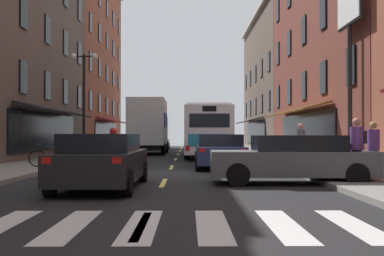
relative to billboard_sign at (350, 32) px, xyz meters
name	(u,v)px	position (x,y,z in m)	size (l,w,h in m)	color
ground_plane	(169,174)	(-7.05, -1.24, -5.47)	(34.80, 80.00, 0.10)	black
lane_centre_dashes	(168,173)	(-7.05, -1.49, -5.42)	(0.14, 73.90, 0.01)	#DBCC4C
crosswalk_near	(142,225)	(-7.05, -11.24, -5.42)	(7.10, 2.80, 0.01)	silver
sidewalk_left	(6,171)	(-12.95, -1.24, -5.35)	(3.00, 80.00, 0.14)	gray
sidewalk_right	(330,171)	(-1.15, -1.24, -5.35)	(3.00, 80.00, 0.14)	gray
billboard_sign	(350,32)	(0.00, 0.00, 0.00)	(0.40, 2.65, 7.02)	black
transit_bus	(206,131)	(-5.21, 11.29, -3.81)	(2.73, 11.50, 3.06)	white
box_truck	(149,126)	(-9.11, 15.18, -3.46)	(2.50, 7.25, 3.79)	black
sedan_near	(293,159)	(-3.34, -4.99, -4.71)	(4.63, 2.07, 1.38)	#515154
sedan_mid	(219,151)	(-5.04, 1.20, -4.71)	(2.05, 4.80, 1.40)	navy
sedan_far	(102,161)	(-8.57, -6.19, -4.70)	(2.01, 4.81, 1.42)	black
sedan_rear	(158,142)	(-9.10, 24.63, -4.72)	(2.01, 4.52, 1.36)	navy
motorcycle_rider	(113,154)	(-9.05, -1.32, -4.71)	(0.62, 2.07, 1.66)	black
bicycle_near	(51,157)	(-11.73, 0.16, -4.92)	(1.71, 0.48, 0.91)	black
pedestrian_near	(357,147)	(-1.64, -5.40, -4.37)	(0.51, 0.48, 1.73)	black
pedestrian_mid	(373,149)	(-0.86, -4.58, -4.44)	(0.36, 0.36, 1.65)	#33663F
pedestrian_far	(301,144)	(-1.76, 0.74, -4.40)	(0.36, 0.36, 1.71)	#66387F
street_lamp_twin	(84,100)	(-11.84, 6.55, -2.22)	(1.42, 0.32, 5.53)	black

